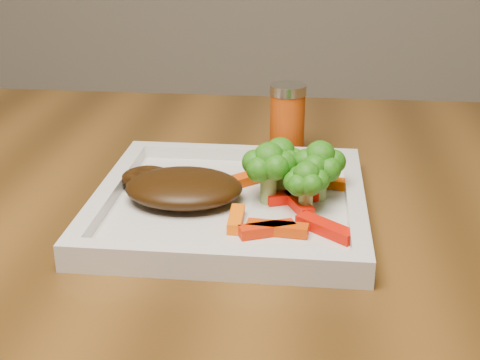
# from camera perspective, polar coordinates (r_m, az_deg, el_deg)

# --- Properties ---
(plate) EXTENTS (0.27, 0.27, 0.01)m
(plate) POSITION_cam_1_polar(r_m,az_deg,el_deg) (0.68, -0.83, -2.36)
(plate) COLOR silver
(plate) RESTS_ON dining_table
(steak) EXTENTS (0.12, 0.10, 0.03)m
(steak) POSITION_cam_1_polar(r_m,az_deg,el_deg) (0.68, -4.81, -0.66)
(steak) COLOR #341D07
(steak) RESTS_ON plate
(broccoli_0) EXTENTS (0.07, 0.07, 0.07)m
(broccoli_0) POSITION_cam_1_polar(r_m,az_deg,el_deg) (0.69, 3.42, 1.55)
(broccoli_0) COLOR #317012
(broccoli_0) RESTS_ON plate
(broccoli_1) EXTENTS (0.07, 0.07, 0.06)m
(broccoli_1) POSITION_cam_1_polar(r_m,az_deg,el_deg) (0.68, 6.80, 0.89)
(broccoli_1) COLOR #136410
(broccoli_1) RESTS_ON plate
(broccoli_2) EXTENTS (0.06, 0.06, 0.06)m
(broccoli_2) POSITION_cam_1_polar(r_m,az_deg,el_deg) (0.65, 5.67, -0.39)
(broccoli_2) COLOR #217A14
(broccoli_2) RESTS_ON plate
(broccoli_3) EXTENTS (0.07, 0.07, 0.06)m
(broccoli_3) POSITION_cam_1_polar(r_m,az_deg,el_deg) (0.67, 2.46, 0.54)
(broccoli_3) COLOR #2F6310
(broccoli_3) RESTS_ON plate
(carrot_0) EXTENTS (0.06, 0.02, 0.01)m
(carrot_0) POSITION_cam_1_polar(r_m,az_deg,el_deg) (0.62, 3.20, -4.16)
(carrot_0) COLOR #CA3803
(carrot_0) RESTS_ON plate
(carrot_1) EXTENTS (0.06, 0.05, 0.01)m
(carrot_1) POSITION_cam_1_polar(r_m,az_deg,el_deg) (0.62, 7.34, -4.07)
(carrot_1) COLOR red
(carrot_1) RESTS_ON plate
(carrot_2) EXTENTS (0.01, 0.05, 0.01)m
(carrot_2) POSITION_cam_1_polar(r_m,az_deg,el_deg) (0.63, -0.34, -3.34)
(carrot_2) COLOR #FF6404
(carrot_2) RESTS_ON plate
(carrot_3) EXTENTS (0.05, 0.02, 0.01)m
(carrot_3) POSITION_cam_1_polar(r_m,az_deg,el_deg) (0.72, 7.62, -0.23)
(carrot_3) COLOR #D94E03
(carrot_3) RESTS_ON plate
(carrot_4) EXTENTS (0.06, 0.05, 0.01)m
(carrot_4) POSITION_cam_1_polar(r_m,az_deg,el_deg) (0.72, 0.61, 0.12)
(carrot_4) COLOR #CB3D03
(carrot_4) RESTS_ON plate
(carrot_5) EXTENTS (0.03, 0.05, 0.01)m
(carrot_5) POSITION_cam_1_polar(r_m,az_deg,el_deg) (0.67, 5.00, -2.03)
(carrot_5) COLOR #FF1504
(carrot_5) RESTS_ON plate
(carrot_6) EXTENTS (0.06, 0.03, 0.01)m
(carrot_6) POSITION_cam_1_polar(r_m,az_deg,el_deg) (0.68, 4.58, -1.42)
(carrot_6) COLOR red
(carrot_6) RESTS_ON plate
(spice_shaker) EXTENTS (0.06, 0.06, 0.09)m
(spice_shaker) POSITION_cam_1_polar(r_m,az_deg,el_deg) (0.83, 4.06, 5.03)
(spice_shaker) COLOR #A53909
(spice_shaker) RESTS_ON dining_table
(carrot_7) EXTENTS (0.05, 0.03, 0.01)m
(carrot_7) POSITION_cam_1_polar(r_m,az_deg,el_deg) (0.62, 2.32, -4.22)
(carrot_7) COLOR red
(carrot_7) RESTS_ON plate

